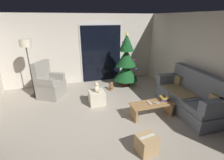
% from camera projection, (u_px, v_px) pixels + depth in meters
% --- Properties ---
extents(ground_plane, '(7.00, 7.00, 0.00)m').
position_uv_depth(ground_plane, '(104.00, 126.00, 3.78)').
color(ground_plane, '#9E9384').
extents(wall_back, '(5.72, 0.12, 2.50)m').
position_uv_depth(wall_back, '(83.00, 49.00, 6.07)').
color(wall_back, beige).
rests_on(wall_back, ground).
extents(wall_right, '(0.12, 6.00, 2.50)m').
position_uv_depth(wall_right, '(213.00, 64.00, 4.13)').
color(wall_right, beige).
rests_on(wall_right, ground).
extents(patio_door_frame, '(1.60, 0.02, 2.20)m').
position_uv_depth(patio_door_frame, '(101.00, 53.00, 6.25)').
color(patio_door_frame, silver).
rests_on(patio_door_frame, ground).
extents(patio_door_glass, '(1.50, 0.02, 2.10)m').
position_uv_depth(patio_door_glass, '(102.00, 54.00, 6.25)').
color(patio_door_glass, black).
rests_on(patio_door_glass, ground).
extents(couch, '(0.87, 1.97, 1.08)m').
position_uv_depth(couch, '(189.00, 97.00, 4.30)').
color(couch, slate).
rests_on(couch, ground).
extents(coffee_table, '(1.10, 0.40, 0.37)m').
position_uv_depth(coffee_table, '(152.00, 107.00, 4.10)').
color(coffee_table, '#9E7547').
rests_on(coffee_table, ground).
extents(remote_silver, '(0.15, 0.13, 0.02)m').
position_uv_depth(remote_silver, '(157.00, 103.00, 4.03)').
color(remote_silver, '#ADADB2').
rests_on(remote_silver, coffee_table).
extents(remote_white, '(0.05, 0.16, 0.02)m').
position_uv_depth(remote_white, '(149.00, 103.00, 4.05)').
color(remote_white, silver).
rests_on(remote_white, coffee_table).
extents(book_stack, '(0.24, 0.22, 0.09)m').
position_uv_depth(book_stack, '(164.00, 98.00, 4.20)').
color(book_stack, '#6B3D7A').
rests_on(book_stack, coffee_table).
extents(cell_phone, '(0.10, 0.16, 0.01)m').
position_uv_depth(cell_phone, '(164.00, 96.00, 4.19)').
color(cell_phone, black).
rests_on(cell_phone, book_stack).
extents(christmas_tree, '(0.89, 0.89, 1.92)m').
position_uv_depth(christmas_tree, '(126.00, 63.00, 5.84)').
color(christmas_tree, '#4C1E19').
rests_on(christmas_tree, ground).
extents(armchair, '(0.94, 0.94, 1.13)m').
position_uv_depth(armchair, '(50.00, 85.00, 5.09)').
color(armchair, gray).
rests_on(armchair, ground).
extents(floor_lamp, '(0.32, 0.32, 1.78)m').
position_uv_depth(floor_lamp, '(26.00, 49.00, 4.75)').
color(floor_lamp, '#2D2D30').
rests_on(floor_lamp, ground).
extents(ottoman, '(0.44, 0.44, 0.39)m').
position_uv_depth(ottoman, '(97.00, 97.00, 4.73)').
color(ottoman, beige).
rests_on(ottoman, ground).
extents(teddy_bear_cream, '(0.22, 0.21, 0.29)m').
position_uv_depth(teddy_bear_cream, '(97.00, 88.00, 4.62)').
color(teddy_bear_cream, beige).
rests_on(teddy_bear_cream, ottoman).
extents(teddy_bear_chestnut_by_tree, '(0.22, 0.21, 0.29)m').
position_uv_depth(teddy_bear_chestnut_by_tree, '(111.00, 86.00, 5.68)').
color(teddy_bear_chestnut_by_tree, brown).
rests_on(teddy_bear_chestnut_by_tree, ground).
extents(cardboard_box_taped_mid_floor, '(0.40, 0.37, 0.35)m').
position_uv_depth(cardboard_box_taped_mid_floor, '(147.00, 144.00, 3.02)').
color(cardboard_box_taped_mid_floor, tan).
rests_on(cardboard_box_taped_mid_floor, ground).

